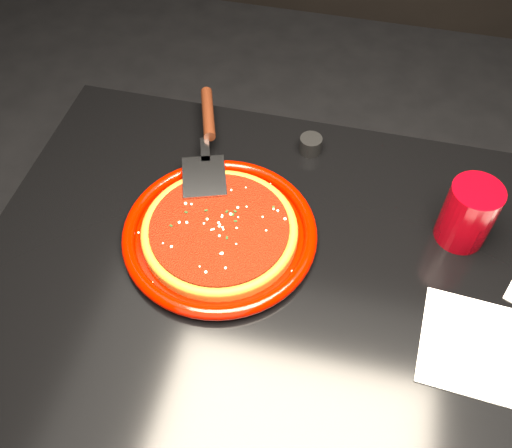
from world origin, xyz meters
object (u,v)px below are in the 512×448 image
Objects in this scene: cup at (468,214)px; ramekin at (311,145)px; table at (301,371)px; plate at (220,233)px; pizza_server at (207,141)px.

cup is 0.34m from ramekin.
table is 0.43m from plate.
pizza_server reaches higher than table.
ramekin is (-0.30, 0.15, -0.05)m from cup.
pizza_server is 0.51m from cup.
cup reaches higher than plate.
plate is (-0.18, 0.06, 0.39)m from table.
ramekin reaches higher than plate.
cup is (0.50, -0.09, 0.02)m from pizza_server.
plate is at bearing -166.05° from cup.
table is 0.55m from pizza_server.
cup is at bearing 33.95° from table.
ramekin is at bearing 64.68° from plate.
plate is 0.28m from ramekin.
cup is 2.76× the size of ramekin.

